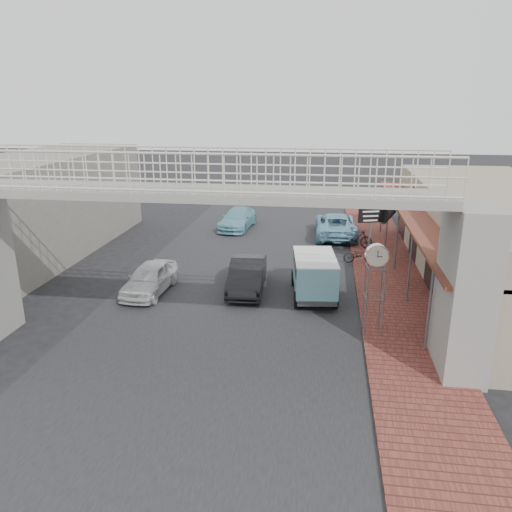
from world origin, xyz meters
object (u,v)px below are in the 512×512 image
(angkot_curb, at_px, (336,225))
(motorcycle_near, at_px, (359,255))
(angkot_van, at_px, (314,270))
(street_clock, at_px, (377,260))
(arrow_sign, at_px, (388,213))
(angkot_far, at_px, (238,219))
(motorcycle_far, at_px, (357,238))
(white_hatchback, at_px, (150,278))
(dark_sedan, at_px, (247,275))

(angkot_curb, xyz_separation_m, motorcycle_near, (1.10, -5.17, -0.19))
(angkot_curb, bearing_deg, motorcycle_near, 99.85)
(angkot_van, xyz_separation_m, street_clock, (2.08, -3.19, 1.56))
(street_clock, xyz_separation_m, arrow_sign, (1.15, 7.34, -0.00))
(angkot_far, xyz_separation_m, arrow_sign, (8.27, -6.56, 2.07))
(angkot_curb, height_order, angkot_far, angkot_curb)
(motorcycle_far, bearing_deg, white_hatchback, 154.06)
(angkot_van, height_order, arrow_sign, arrow_sign)
(angkot_far, bearing_deg, street_clock, -57.25)
(dark_sedan, height_order, angkot_far, dark_sedan)
(angkot_far, bearing_deg, motorcycle_far, -20.81)
(motorcycle_near, bearing_deg, white_hatchback, 111.91)
(dark_sedan, bearing_deg, street_clock, -39.38)
(white_hatchback, relative_size, arrow_sign, 1.14)
(angkot_van, xyz_separation_m, arrow_sign, (3.22, 4.16, 1.55))
(dark_sedan, relative_size, angkot_van, 1.07)
(white_hatchback, height_order, angkot_far, white_hatchback)
(angkot_far, height_order, motorcycle_near, angkot_far)
(dark_sedan, distance_m, angkot_van, 2.85)
(white_hatchback, relative_size, dark_sedan, 0.91)
(street_clock, bearing_deg, angkot_far, 112.00)
(angkot_van, relative_size, arrow_sign, 1.18)
(white_hatchback, relative_size, angkot_van, 0.97)
(angkot_curb, xyz_separation_m, motorcycle_far, (1.10, -2.42, -0.07))
(angkot_far, bearing_deg, motorcycle_near, -35.84)
(angkot_far, xyz_separation_m, street_clock, (7.12, -13.90, 2.07))
(angkot_far, relative_size, angkot_van, 1.11)
(white_hatchback, height_order, street_clock, street_clock)
(angkot_far, relative_size, motorcycle_near, 2.72)
(angkot_curb, distance_m, motorcycle_far, 2.66)
(motorcycle_near, height_order, arrow_sign, arrow_sign)
(angkot_curb, xyz_separation_m, angkot_far, (-6.02, 1.13, -0.09))
(dark_sedan, xyz_separation_m, arrow_sign, (6.02, 3.82, 2.02))
(white_hatchback, height_order, motorcycle_near, white_hatchback)
(white_hatchback, bearing_deg, motorcycle_far, 43.77)
(street_clock, height_order, arrow_sign, arrow_sign)
(angkot_van, relative_size, street_clock, 1.21)
(dark_sedan, height_order, arrow_sign, arrow_sign)
(angkot_van, bearing_deg, motorcycle_far, 67.47)
(angkot_far, height_order, motorcycle_far, angkot_far)
(dark_sedan, bearing_deg, angkot_van, -10.34)
(white_hatchback, relative_size, angkot_far, 0.87)
(angkot_far, xyz_separation_m, angkot_van, (5.04, -10.72, 0.52))
(dark_sedan, bearing_deg, angkot_curb, 64.29)
(angkot_curb, distance_m, angkot_van, 9.65)
(white_hatchback, xyz_separation_m, angkot_far, (1.71, 11.23, -0.01))
(motorcycle_near, bearing_deg, arrow_sign, -110.35)
(angkot_curb, relative_size, motorcycle_far, 2.88)
(dark_sedan, height_order, motorcycle_near, dark_sedan)
(angkot_curb, relative_size, street_clock, 1.62)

